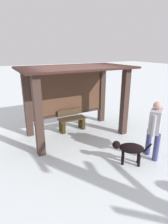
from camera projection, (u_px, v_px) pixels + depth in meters
name	position (u px, v px, depth m)	size (l,w,h in m)	color
ground_plane	(77.00, 134.00, 6.27)	(60.00, 60.00, 0.00)	white
bus_shelter	(74.00, 88.00, 5.93)	(3.42, 1.94, 2.25)	#3A2822
bench_left_inside	(72.00, 121.00, 6.50)	(0.96, 0.40, 0.73)	#433220
person_walking	(155.00, 126.00, 4.64)	(0.60, 0.50, 1.55)	#ACAAB0
dog	(129.00, 149.00, 4.52)	(0.77, 0.65, 0.62)	black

